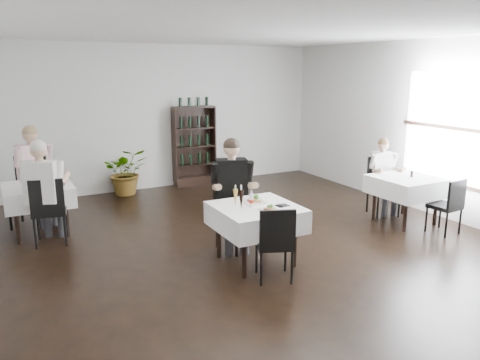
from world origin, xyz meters
name	(u,v)px	position (x,y,z in m)	size (l,w,h in m)	color
room_shell	(277,148)	(0.00, 0.00, 1.50)	(9.00, 9.00, 9.00)	black
window_right	(460,132)	(3.48, 0.00, 1.50)	(0.06, 2.30, 1.85)	white
wine_shelf	(194,147)	(0.60, 4.31, 0.85)	(0.90, 0.28, 1.75)	black
main_table	(256,217)	(-0.30, 0.00, 0.62)	(1.03, 1.03, 0.77)	black
left_table	(39,195)	(-2.70, 2.50, 0.62)	(0.98, 0.98, 0.77)	black
right_table	(406,186)	(2.70, 0.30, 0.62)	(0.98, 0.98, 0.77)	black
potted_tree	(126,171)	(-0.93, 4.20, 0.48)	(0.86, 0.74, 0.95)	#1E521C
main_chair_far	(235,203)	(-0.28, 0.64, 0.65)	(0.61, 0.61, 1.13)	black
main_chair_near	(275,240)	(-0.38, -0.61, 0.53)	(0.55, 0.55, 0.93)	black
left_chair_far	(29,186)	(-2.79, 3.07, 0.64)	(0.67, 0.68, 1.11)	black
left_chair_near	(49,207)	(-2.62, 1.90, 0.57)	(0.53, 0.54, 1.01)	black
right_chair_far	(382,182)	(2.72, 0.86, 0.57)	(0.56, 0.57, 1.00)	black
right_chair_near	(449,203)	(2.84, -0.43, 0.50)	(0.43, 0.44, 0.88)	black
diner_main	(233,185)	(-0.33, 0.62, 0.91)	(0.66, 0.70, 1.57)	#3A3A41
diner_left_far	(36,167)	(-2.67, 3.07, 0.94)	(0.69, 0.74, 1.62)	#3A3A41
diner_left_near	(44,184)	(-2.65, 1.97, 0.90)	(0.69, 0.72, 1.54)	#3A3A41
diner_right_far	(384,170)	(2.78, 0.90, 0.77)	(0.54, 0.57, 1.33)	#3A3A41
plate_far	(254,201)	(-0.23, 0.17, 0.79)	(0.31, 0.31, 0.09)	white
plate_near	(269,209)	(-0.25, -0.25, 0.79)	(0.22, 0.22, 0.07)	white
pilsner_dark	(241,199)	(-0.54, -0.04, 0.90)	(0.07, 0.07, 0.32)	black
pilsner_lager	(235,197)	(-0.53, 0.13, 0.88)	(0.06, 0.06, 0.28)	gold
coke_bottle	(251,200)	(-0.37, -0.01, 0.86)	(0.06, 0.06, 0.22)	silver
napkin_cutlery	(282,205)	(0.00, -0.15, 0.78)	(0.17, 0.18, 0.02)	black
pepper_mill	(412,174)	(2.76, 0.26, 0.82)	(0.04, 0.04, 0.11)	black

